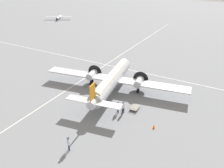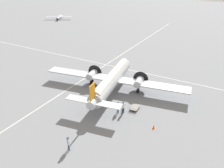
{
  "view_description": "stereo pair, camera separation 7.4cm",
  "coord_description": "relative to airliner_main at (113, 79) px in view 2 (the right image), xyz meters",
  "views": [
    {
      "loc": [
        -29.19,
        -16.33,
        18.79
      ],
      "look_at": [
        0.0,
        0.0,
        1.51
      ],
      "focal_mm": 35.0,
      "sensor_mm": 36.0,
      "label": 1
    },
    {
      "loc": [
        -29.15,
        -16.39,
        18.79
      ],
      "look_at": [
        0.0,
        0.0,
        1.51
      ],
      "focal_mm": 35.0,
      "sensor_mm": 36.0,
      "label": 2
    }
  ],
  "objects": [
    {
      "name": "apron_line_eastwest",
      "position": [
        -0.37,
        7.27,
        -2.37
      ],
      "size": [
        120.0,
        0.16,
        0.01
      ],
      "color": "silver",
      "rests_on": "ground_plane"
    },
    {
      "name": "crew_foreground",
      "position": [
        -15.14,
        -2.53,
        -1.22
      ],
      "size": [
        0.42,
        0.54,
        1.83
      ],
      "rotation": [
        0.0,
        0.0,
        1.0
      ],
      "color": "navy",
      "rests_on": "ground_plane"
    },
    {
      "name": "passenger_boarding",
      "position": [
        -5.16,
        -4.66,
        -1.21
      ],
      "size": [
        0.59,
        0.4,
        1.86
      ],
      "rotation": [
        0.0,
        0.0,
        -0.37
      ],
      "color": "navy",
      "rests_on": "ground_plane"
    },
    {
      "name": "suitcase_near_door",
      "position": [
        -4.96,
        -4.47,
        -2.11
      ],
      "size": [
        0.39,
        0.13,
        0.56
      ],
      "color": "#47331E",
      "rests_on": "ground_plane"
    },
    {
      "name": "baggage_cart",
      "position": [
        -3.42,
        -5.75,
        -2.1
      ],
      "size": [
        1.86,
        1.32,
        0.56
      ],
      "rotation": [
        0.0,
        0.0,
        0.08
      ],
      "color": "#6B665B",
      "rests_on": "ground_plane"
    },
    {
      "name": "ground_plane",
      "position": [
        -0.37,
        -0.06,
        -2.38
      ],
      "size": [
        300.0,
        300.0,
        0.0
      ],
      "primitive_type": "plane",
      "color": "slate"
    },
    {
      "name": "light_aircraft_distant",
      "position": [
        44.92,
        52.11,
        -1.51
      ],
      "size": [
        8.2,
        10.39,
        2.15
      ],
      "rotation": [
        0.0,
        0.0,
        3.67
      ],
      "color": "#B7BCC6",
      "rests_on": "ground_plane"
    },
    {
      "name": "apron_line_northsouth",
      "position": [
        9.82,
        -0.06,
        -2.37
      ],
      "size": [
        0.16,
        120.0,
        0.01
      ],
      "color": "silver",
      "rests_on": "ground_plane"
    },
    {
      "name": "traffic_cone",
      "position": [
        -6.39,
        -9.88,
        -2.13
      ],
      "size": [
        0.4,
        0.4,
        0.52
      ],
      "color": "orange",
      "rests_on": "ground_plane"
    },
    {
      "name": "airliner_main",
      "position": [
        0.0,
        0.0,
        0.0
      ],
      "size": [
        17.47,
        25.84,
        5.33
      ],
      "rotation": [
        0.0,
        0.0,
        0.17
      ],
      "color": "silver",
      "rests_on": "ground_plane"
    },
    {
      "name": "ramp_agent",
      "position": [
        -5.49,
        -3.95,
        -1.25
      ],
      "size": [
        0.4,
        0.56,
        1.79
      ],
      "rotation": [
        0.0,
        0.0,
        1.12
      ],
      "color": "navy",
      "rests_on": "ground_plane"
    }
  ]
}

